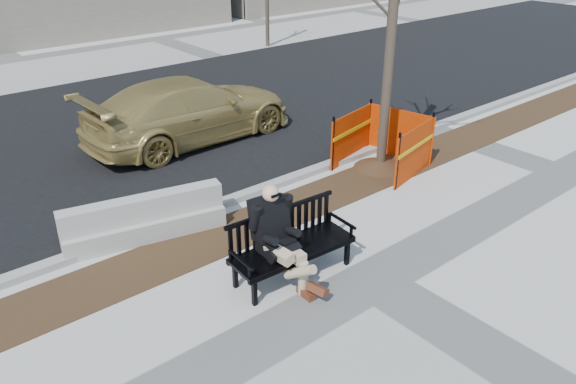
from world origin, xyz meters
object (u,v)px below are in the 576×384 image
at_px(bench, 293,275).
at_px(jersey_barrier_left, 147,237).
at_px(sedan, 193,139).
at_px(seated_man, 276,280).
at_px(tree_fence, 380,168).

height_order(bench, jersey_barrier_left, bench).
bearing_deg(sedan, bench, 161.01).
xyz_separation_m(bench, sedan, (1.85, 6.11, 0.00)).
relative_size(bench, jersey_barrier_left, 0.73).
distance_m(seated_man, tree_fence, 4.82).
bearing_deg(jersey_barrier_left, bench, -51.04).
height_order(bench, sedan, sedan).
relative_size(bench, seated_man, 1.26).
distance_m(tree_fence, jersey_barrier_left, 5.47).
relative_size(sedan, jersey_barrier_left, 1.91).
distance_m(tree_fence, sedan, 4.82).
bearing_deg(tree_fence, sedan, 119.00).
distance_m(bench, tree_fence, 4.59).
bearing_deg(bench, sedan, 76.83).
xyz_separation_m(seated_man, tree_fence, (4.46, 1.83, 0.00)).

